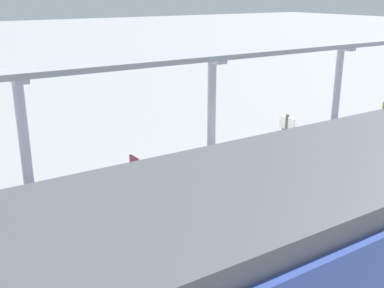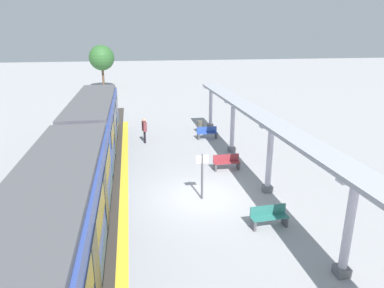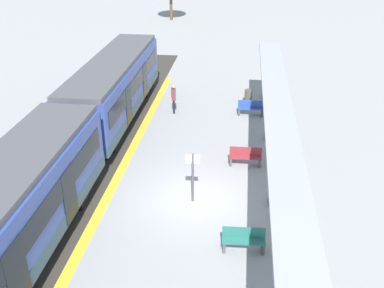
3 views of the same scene
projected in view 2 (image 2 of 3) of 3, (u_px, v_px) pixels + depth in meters
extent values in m
plane|color=#9A9B9D|center=(201.00, 198.00, 16.01)|extent=(176.00, 176.00, 0.00)
cube|color=yellow|center=(124.00, 204.00, 15.41)|extent=(0.41, 30.92, 0.01)
cube|color=#38332D|center=(82.00, 207.00, 15.11)|extent=(3.20, 42.92, 0.01)
cube|color=#344B9D|center=(56.00, 224.00, 10.09)|extent=(2.60, 12.00, 2.60)
cube|color=#2C4A66|center=(60.00, 254.00, 10.41)|extent=(2.63, 12.02, 0.55)
cube|color=#515156|center=(50.00, 180.00, 9.66)|extent=(2.39, 12.00, 0.24)
cube|color=black|center=(101.00, 211.00, 10.22)|extent=(0.03, 11.04, 0.84)
cube|color=black|center=(97.00, 270.00, 8.52)|extent=(0.04, 1.10, 2.00)
cube|color=black|center=(106.00, 198.00, 12.27)|extent=(0.04, 1.10, 2.00)
cube|color=black|center=(79.00, 210.00, 14.19)|extent=(2.21, 0.90, 0.64)
cube|color=#344B9D|center=(95.00, 122.00, 21.90)|extent=(2.60, 12.00, 2.60)
cube|color=#2C4A66|center=(96.00, 137.00, 22.22)|extent=(2.63, 12.02, 0.55)
cube|color=#515156|center=(93.00, 100.00, 21.47)|extent=(2.39, 12.00, 0.24)
cube|color=black|center=(115.00, 116.00, 22.03)|extent=(0.03, 11.04, 0.84)
cube|color=black|center=(115.00, 133.00, 20.33)|extent=(0.04, 1.10, 2.00)
cube|color=black|center=(117.00, 118.00, 24.08)|extent=(0.04, 1.10, 2.00)
cube|color=black|center=(101.00, 130.00, 26.00)|extent=(2.21, 0.90, 0.64)
cube|color=black|center=(91.00, 167.00, 18.80)|extent=(2.21, 0.90, 0.64)
cube|color=slate|center=(342.00, 271.00, 10.83)|extent=(0.44, 0.44, 0.30)
cylinder|color=silver|center=(349.00, 226.00, 10.33)|extent=(0.28, 0.28, 2.93)
cube|color=silver|center=(356.00, 180.00, 9.86)|extent=(1.10, 0.36, 0.12)
cube|color=slate|center=(267.00, 189.00, 16.60)|extent=(0.44, 0.44, 0.30)
cylinder|color=silver|center=(270.00, 157.00, 16.10)|extent=(0.28, 0.28, 2.93)
cube|color=silver|center=(272.00, 126.00, 15.64)|extent=(1.10, 0.36, 0.12)
cube|color=slate|center=(232.00, 149.00, 22.28)|extent=(0.44, 0.44, 0.30)
cylinder|color=silver|center=(233.00, 125.00, 21.78)|extent=(0.28, 0.28, 2.93)
cube|color=silver|center=(233.00, 102.00, 21.31)|extent=(1.10, 0.36, 0.12)
cube|color=slate|center=(210.00, 126.00, 27.98)|extent=(0.44, 0.44, 0.30)
cylinder|color=silver|center=(211.00, 106.00, 27.49)|extent=(0.28, 0.28, 2.93)
cube|color=silver|center=(211.00, 87.00, 27.02)|extent=(1.10, 0.36, 0.12)
cube|color=#A8AAB2|center=(273.00, 123.00, 15.52)|extent=(1.20, 25.25, 0.16)
cube|color=#2D4DA3|center=(207.00, 133.00, 24.88)|extent=(1.51, 0.48, 0.04)
cube|color=#2D4DA3|center=(207.00, 129.00, 24.99)|extent=(1.50, 0.10, 0.40)
cube|color=#4C4C51|center=(216.00, 135.00, 25.08)|extent=(0.11, 0.40, 0.42)
cube|color=#4C4C51|center=(198.00, 137.00, 24.82)|extent=(0.11, 0.40, 0.42)
cube|color=maroon|center=(227.00, 163.00, 19.15)|extent=(1.51, 0.46, 0.04)
cube|color=maroon|center=(226.00, 158.00, 19.26)|extent=(1.50, 0.08, 0.40)
cube|color=#4C4C51|center=(238.00, 166.00, 19.34)|extent=(0.11, 0.40, 0.42)
cube|color=#4C4C51|center=(215.00, 167.00, 19.10)|extent=(0.11, 0.40, 0.42)
cube|color=#2B7067|center=(270.00, 217.00, 13.43)|extent=(1.52, 0.52, 0.04)
cube|color=#2B7067|center=(268.00, 210.00, 13.54)|extent=(1.50, 0.14, 0.40)
cube|color=#4C4C51|center=(285.00, 220.00, 13.64)|extent=(0.12, 0.40, 0.42)
cube|color=#4C4C51|center=(253.00, 224.00, 13.35)|extent=(0.12, 0.40, 0.42)
cylinder|color=#4E4D44|center=(200.00, 126.00, 26.59)|extent=(0.48, 0.48, 0.91)
cylinder|color=#4C4C51|center=(202.00, 177.00, 15.57)|extent=(0.10, 0.10, 2.20)
cube|color=silver|center=(202.00, 159.00, 15.31)|extent=(0.56, 0.04, 0.36)
cylinder|color=black|center=(144.00, 137.00, 24.02)|extent=(0.11, 0.11, 0.88)
cylinder|color=black|center=(145.00, 137.00, 23.86)|extent=(0.11, 0.11, 0.88)
cube|color=brown|center=(144.00, 126.00, 23.71)|extent=(0.34, 0.55, 0.66)
sphere|color=tan|center=(144.00, 120.00, 23.57)|extent=(0.24, 0.24, 0.24)
cylinder|color=brown|center=(103.00, 78.00, 48.26)|extent=(0.32, 0.32, 2.80)
sphere|color=#2D5E2A|center=(102.00, 58.00, 47.40)|extent=(3.46, 3.46, 3.46)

